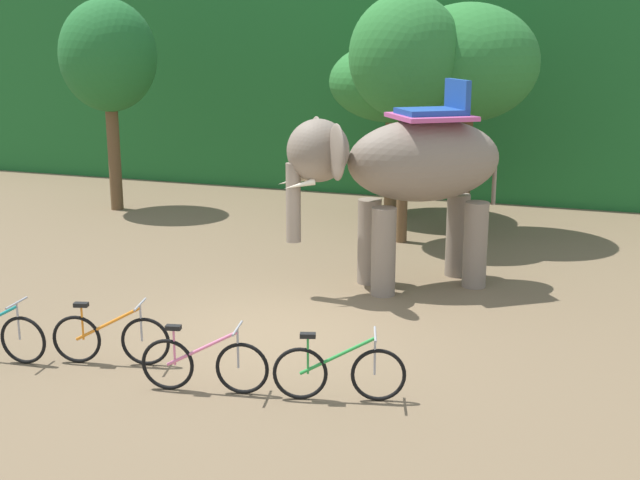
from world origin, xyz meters
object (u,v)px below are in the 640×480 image
(tree_left, at_px, (406,57))
(bike_green, at_px, (339,372))
(tree_center_left, at_px, (108,57))
(tree_center_right, at_px, (393,83))
(bike_orange, at_px, (111,338))
(bike_pink, at_px, (204,364))
(tree_right, at_px, (468,64))
(elephant, at_px, (407,169))

(tree_left, distance_m, bike_green, 9.19)
(tree_center_left, xyz_separation_m, tree_left, (8.03, -0.89, 0.10))
(tree_center_right, relative_size, bike_green, 2.67)
(tree_center_left, relative_size, bike_orange, 3.27)
(bike_green, bearing_deg, bike_pink, -168.62)
(tree_left, relative_size, bike_green, 3.29)
(tree_center_left, distance_m, bike_pink, 12.71)
(bike_orange, bearing_deg, tree_center_right, 83.72)
(bike_pink, bearing_deg, tree_center_left, 128.36)
(tree_left, bearing_deg, tree_right, 44.46)
(tree_right, height_order, bike_orange, tree_right)
(tree_center_left, xyz_separation_m, bike_orange, (5.88, -9.17, -3.59))
(tree_right, bearing_deg, bike_pink, -99.29)
(tree_center_right, bearing_deg, bike_green, -78.52)
(bike_orange, bearing_deg, tree_center_left, 122.68)
(tree_center_left, distance_m, tree_center_right, 7.32)
(tree_center_right, relative_size, tree_left, 0.81)
(elephant, bearing_deg, tree_left, 105.07)
(tree_right, xyz_separation_m, bike_pink, (-1.60, -9.80, -3.52))
(tree_left, distance_m, elephant, 3.84)
(bike_orange, height_order, bike_pink, same)
(tree_center_left, height_order, tree_left, tree_center_left)
(bike_orange, bearing_deg, bike_green, -0.74)
(tree_center_left, height_order, bike_orange, tree_center_left)
(tree_center_left, height_order, bike_green, tree_center_left)
(bike_pink, distance_m, bike_green, 1.77)
(bike_pink, bearing_deg, bike_orange, 166.86)
(tree_right, bearing_deg, bike_green, -89.19)
(tree_center_right, xyz_separation_m, tree_right, (2.09, -1.50, 0.54))
(elephant, height_order, bike_pink, elephant)
(tree_center_right, distance_m, tree_left, 2.87)
(tree_center_left, xyz_separation_m, tree_center_right, (7.08, 1.73, -0.61))
(tree_left, xyz_separation_m, bike_pink, (-0.46, -8.67, -3.69))
(tree_right, bearing_deg, tree_left, -135.54)
(bike_pink, bearing_deg, tree_right, 80.71)
(tree_left, xyz_separation_m, bike_green, (1.28, -8.32, -3.69))
(tree_right, distance_m, elephant, 4.69)
(bike_pink, relative_size, bike_green, 1.02)
(tree_center_right, bearing_deg, bike_pink, -87.53)
(tree_center_left, height_order, tree_right, tree_center_left)
(bike_orange, relative_size, bike_green, 1.01)
(bike_pink, bearing_deg, tree_left, 86.99)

